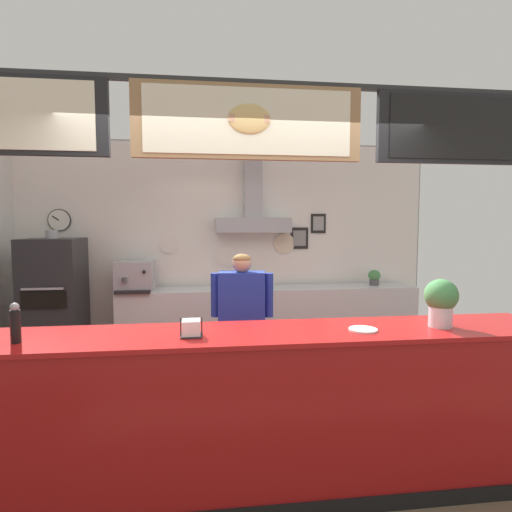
{
  "coord_description": "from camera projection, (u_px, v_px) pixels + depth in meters",
  "views": [
    {
      "loc": [
        -0.3,
        -3.02,
        1.79
      ],
      "look_at": [
        0.18,
        0.82,
        1.49
      ],
      "focal_mm": 28.55,
      "sensor_mm": 36.0,
      "label": 1
    }
  ],
  "objects": [
    {
      "name": "potted_sage",
      "position": [
        374.0,
        277.0,
        5.71
      ],
      "size": [
        0.17,
        0.17,
        0.22
      ],
      "color": "#4C4C51",
      "rests_on": "back_prep_counter"
    },
    {
      "name": "napkin_holder",
      "position": [
        191.0,
        329.0,
        2.55
      ],
      "size": [
        0.14,
        0.13,
        0.12
      ],
      "color": "#262628",
      "rests_on": "service_counter"
    },
    {
      "name": "back_prep_counter",
      "position": [
        270.0,
        322.0,
        5.54
      ],
      "size": [
        3.99,
        0.54,
        0.93
      ],
      "color": "silver",
      "rests_on": "ground_plane"
    },
    {
      "name": "service_counter",
      "position": [
        253.0,
        412.0,
        2.7
      ],
      "size": [
        4.14,
        0.62,
        1.09
      ],
      "color": "maroon",
      "rests_on": "ground_plane"
    },
    {
      "name": "back_wall_assembly",
      "position": [
        229.0,
        241.0,
        5.59
      ],
      "size": [
        5.72,
        3.1,
        2.93
      ],
      "color": "gray",
      "rests_on": "ground_plane"
    },
    {
      "name": "potted_basil",
      "position": [
        257.0,
        279.0,
        5.5
      ],
      "size": [
        0.2,
        0.2,
        0.22
      ],
      "color": "#9E563D",
      "rests_on": "back_prep_counter"
    },
    {
      "name": "ground_plane",
      "position": [
        246.0,
        455.0,
        3.16
      ],
      "size": [
        6.86,
        6.86,
        0.0
      ],
      "primitive_type": "plane",
      "color": "brown"
    },
    {
      "name": "shop_worker",
      "position": [
        242.0,
        325.0,
        4.01
      ],
      "size": [
        0.61,
        0.28,
        1.51
      ],
      "rotation": [
        0.0,
        0.0,
        3.01
      ],
      "color": "#232328",
      "rests_on": "ground_plane"
    },
    {
      "name": "espresso_machine",
      "position": [
        135.0,
        276.0,
        5.25
      ],
      "size": [
        0.47,
        0.51,
        0.38
      ],
      "color": "#A3A5AD",
      "rests_on": "back_prep_counter"
    },
    {
      "name": "pizza_oven",
      "position": [
        55.0,
        305.0,
        4.91
      ],
      "size": [
        0.64,
        0.68,
        1.72
      ],
      "color": "#232326",
      "rests_on": "ground_plane"
    },
    {
      "name": "pepper_grinder",
      "position": [
        15.0,
        323.0,
        2.4
      ],
      "size": [
        0.06,
        0.06,
        0.24
      ],
      "color": "black",
      "rests_on": "service_counter"
    },
    {
      "name": "basil_vase",
      "position": [
        441.0,
        302.0,
        2.77
      ],
      "size": [
        0.22,
        0.22,
        0.33
      ],
      "color": "silver",
      "rests_on": "service_counter"
    },
    {
      "name": "condiment_plate",
      "position": [
        363.0,
        330.0,
        2.69
      ],
      "size": [
        0.19,
        0.19,
        0.01
      ],
      "color": "white",
      "rests_on": "service_counter"
    }
  ]
}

